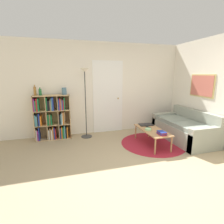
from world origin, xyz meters
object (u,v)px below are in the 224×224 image
Objects in this scene: laptop at (146,125)px; vase_on_shelf at (64,91)px; bookshelf at (52,118)px; bottle_left at (35,91)px; couch at (185,129)px; coffee_table at (152,131)px; bottle_middle at (40,92)px; floor_lamp at (85,86)px; bowl at (148,129)px.

laptop is 2.34m from vase_on_shelf.
bottle_left reaches higher than bookshelf.
couch reaches higher than laptop.
bookshelf is 4.42× the size of bottle_left.
bottle_left reaches higher than coffee_table.
couch is at bearing 5.32° from coffee_table.
coffee_table is at bearing -23.38° from bottle_middle.
bottle_middle reaches higher than couch.
laptop is 1.86× the size of bottle_middle.
floor_lamp is 6.96× the size of bottle_left.
bookshelf is 0.74m from bottle_middle.
couch is 3.90m from bottle_middle.
coffee_table is at bearing -25.70° from bookshelf.
bookshelf is 0.81m from bottle_left.
bowl is at bearing -37.52° from floor_lamp.
floor_lamp reaches higher than laptop.
bowl is 2.86m from bottle_middle.
vase_on_shelf is (-3.04, 1.04, 1.00)m from couch.
bowl is at bearing -27.41° from bookshelf.
floor_lamp reaches higher than vase_on_shelf.
coffee_table is 4.16× the size of bottle_left.
couch is at bearing -15.74° from bottle_middle.
laptop is at bearing 163.27° from couch.
bottle_left is (-2.76, 0.75, 0.90)m from laptop.
couch is 6.46× the size of bottle_left.
bookshelf is 7.93× the size of bowl.
floor_lamp is at bearing 145.48° from coffee_table.
bowl is at bearing -168.20° from coffee_table.
bowl is (-0.12, -0.03, 0.06)m from coffee_table.
vase_on_shelf is at bearing 1.35° from bottle_middle.
bookshelf is at bearing 2.36° from bottle_middle.
laptop is at bearing 84.72° from coffee_table.
bowl is 0.56× the size of bottle_left.
bookshelf reaches higher than coffee_table.
laptop is at bearing -15.36° from bottle_middle.
vase_on_shelf is at bearing 150.47° from coffee_table.
coffee_table is at bearing -22.97° from bottle_left.
couch is 4.03m from bottle_left.
floor_lamp is at bearing -7.80° from bookshelf.
bottle_left reaches higher than laptop.
bowl reaches higher than laptop.
laptop is (1.51, -0.61, -1.01)m from floor_lamp.
floor_lamp is 2.08m from coffee_table.
bookshelf is at bearing 172.20° from floor_lamp.
floor_lamp is at bearing 142.48° from bowl.
laptop reaches higher than coffee_table.
bottle_middle is at bearing -177.64° from bookshelf.
bottle_middle is (-0.24, -0.01, 0.70)m from bookshelf.
vase_on_shelf is (-2.00, 1.13, 0.92)m from coffee_table.
laptop is 1.41× the size of bottle_left.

